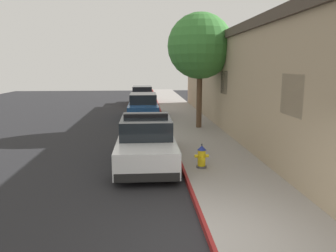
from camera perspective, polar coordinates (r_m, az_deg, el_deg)
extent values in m
cube|color=#232326|center=(16.09, -16.58, -2.00)|extent=(27.90, 60.00, 0.20)
cube|color=gray|center=(15.88, 5.04, -1.12)|extent=(2.64, 60.00, 0.15)
cube|color=maroon|center=(15.72, 0.15, -1.20)|extent=(0.08, 60.00, 0.15)
cube|color=tan|center=(16.80, 18.71, 6.56)|extent=(5.31, 25.87, 4.54)
cube|color=#473D33|center=(16.84, 19.21, 14.90)|extent=(5.55, 26.11, 0.36)
cube|color=black|center=(9.11, 21.11, 5.08)|extent=(0.06, 1.30, 1.10)
cube|color=black|center=(15.95, 9.96, 7.59)|extent=(0.06, 1.30, 1.10)
cube|color=black|center=(23.04, 5.54, 8.51)|extent=(0.06, 1.30, 1.10)
cube|color=white|center=(10.96, -3.86, -3.63)|extent=(1.84, 4.80, 0.76)
cube|color=black|center=(10.97, -3.91, 0.01)|extent=(1.64, 2.50, 0.60)
cube|color=black|center=(8.79, -3.72, -8.96)|extent=(1.76, 0.16, 0.24)
cube|color=black|center=(13.30, -3.92, -2.28)|extent=(1.76, 0.16, 0.24)
cylinder|color=black|center=(12.70, -7.79, -2.96)|extent=(0.22, 0.64, 0.64)
cylinder|color=black|center=(12.71, -0.02, -2.85)|extent=(0.22, 0.64, 0.64)
cylinder|color=black|center=(9.44, -9.04, -7.71)|extent=(0.22, 0.64, 0.64)
cylinder|color=black|center=(9.44, 1.51, -7.56)|extent=(0.22, 0.64, 0.64)
cube|color=black|center=(10.86, -3.93, 1.83)|extent=(1.48, 0.20, 0.12)
cube|color=red|center=(10.86, -5.78, 1.81)|extent=(0.44, 0.18, 0.11)
cube|color=#1E33E0|center=(10.87, -2.08, 1.86)|extent=(0.44, 0.18, 0.11)
cube|color=navy|center=(20.68, -4.38, 2.99)|extent=(1.84, 4.80, 0.76)
cube|color=black|center=(20.76, -4.40, 4.90)|extent=(1.64, 2.50, 0.60)
cube|color=black|center=(18.41, -4.37, 1.25)|extent=(1.76, 0.16, 0.24)
cube|color=black|center=(23.04, -4.36, 3.09)|extent=(1.76, 0.16, 0.24)
cylinder|color=black|center=(22.42, -6.56, 2.85)|extent=(0.22, 0.64, 0.64)
cylinder|color=black|center=(22.42, -2.16, 2.91)|extent=(0.22, 0.64, 0.64)
cylinder|color=black|center=(19.06, -6.96, 1.52)|extent=(0.22, 0.64, 0.64)
cylinder|color=black|center=(19.05, -1.78, 1.59)|extent=(0.22, 0.64, 0.64)
cube|color=maroon|center=(28.66, -4.54, 5.04)|extent=(1.84, 4.80, 0.76)
cube|color=black|center=(28.75, -4.56, 6.41)|extent=(1.64, 2.50, 0.60)
cube|color=black|center=(26.36, -4.55, 4.00)|extent=(1.76, 0.16, 0.24)
cube|color=black|center=(31.01, -4.51, 4.96)|extent=(1.76, 0.16, 0.24)
cylinder|color=black|center=(30.39, -6.15, 4.82)|extent=(0.22, 0.64, 0.64)
cylinder|color=black|center=(30.38, -2.89, 4.87)|extent=(0.22, 0.64, 0.64)
cylinder|color=black|center=(27.01, -6.37, 4.13)|extent=(0.22, 0.64, 0.64)
cylinder|color=black|center=(27.00, -2.71, 4.18)|extent=(0.22, 0.64, 0.64)
cylinder|color=#4C4C51|center=(10.17, 5.91, -7.12)|extent=(0.32, 0.32, 0.06)
cylinder|color=yellow|center=(10.09, 5.94, -5.60)|extent=(0.24, 0.24, 0.50)
cone|color=navy|center=(10.01, 5.97, -3.84)|extent=(0.28, 0.28, 0.14)
cylinder|color=#4C4C51|center=(9.98, 5.98, -3.28)|extent=(0.05, 0.05, 0.06)
cylinder|color=yellow|center=(10.05, 4.99, -5.30)|extent=(0.10, 0.10, 0.10)
cylinder|color=yellow|center=(10.11, 6.90, -5.24)|extent=(0.10, 0.10, 0.10)
cylinder|color=yellow|center=(9.92, 6.12, -5.83)|extent=(0.13, 0.12, 0.13)
cylinder|color=brown|center=(16.66, 5.52, 4.82)|extent=(0.28, 0.28, 2.96)
sphere|color=#387A33|center=(16.61, 5.68, 13.86)|extent=(3.25, 3.25, 3.25)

